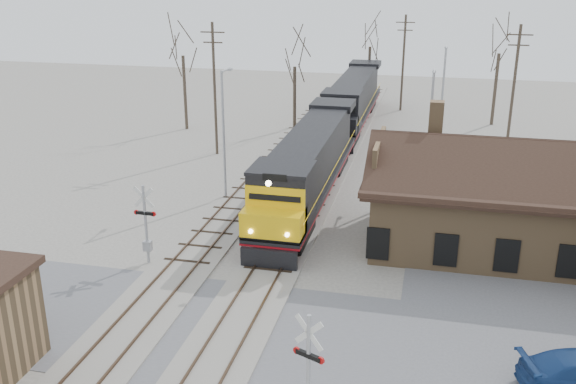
# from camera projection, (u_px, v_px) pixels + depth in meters

# --- Properties ---
(ground) EXTENTS (140.00, 140.00, 0.00)m
(ground) POSITION_uv_depth(u_px,v_px,m) (233.00, 332.00, 28.07)
(ground) COLOR #A9A399
(ground) RESTS_ON ground
(road) EXTENTS (60.00, 9.00, 0.03)m
(road) POSITION_uv_depth(u_px,v_px,m) (233.00, 332.00, 28.06)
(road) COLOR #5C5C61
(road) RESTS_ON ground
(track_main) EXTENTS (3.40, 90.00, 0.24)m
(track_main) POSITION_uv_depth(u_px,v_px,m) (303.00, 210.00, 41.80)
(track_main) COLOR #A9A399
(track_main) RESTS_ON ground
(track_siding) EXTENTS (3.40, 90.00, 0.24)m
(track_siding) POSITION_uv_depth(u_px,v_px,m) (237.00, 204.00, 42.76)
(track_siding) COLOR #A9A399
(track_siding) RESTS_ON ground
(depot) EXTENTS (15.20, 9.31, 7.90)m
(depot) POSITION_uv_depth(u_px,v_px,m) (503.00, 207.00, 35.71)
(depot) COLOR olive
(depot) RESTS_ON ground
(locomotive_lead) EXTENTS (3.28, 21.93, 4.87)m
(locomotive_lead) POSITION_uv_depth(u_px,v_px,m) (308.00, 166.00, 42.36)
(locomotive_lead) COLOR black
(locomotive_lead) RESTS_ON ground
(locomotive_trailing) EXTENTS (3.28, 21.93, 4.61)m
(locomotive_trailing) POSITION_uv_depth(u_px,v_px,m) (353.00, 100.00, 62.72)
(locomotive_trailing) COLOR black
(locomotive_trailing) RESTS_ON ground
(crossbuck_near) EXTENTS (1.18, 0.57, 4.39)m
(crossbuck_near) POSITION_uv_depth(u_px,v_px,m) (308.00, 376.00, 21.74)
(crossbuck_near) COLOR #A5A8AD
(crossbuck_near) RESTS_ON ground
(crossbuck_far) EXTENTS (1.26, 0.33, 4.41)m
(crossbuck_far) POSITION_uv_depth(u_px,v_px,m) (146.00, 228.00, 33.88)
(crossbuck_far) COLOR #A5A8AD
(crossbuck_far) RESTS_ON ground
(streetlight_a) EXTENTS (0.25, 2.04, 8.73)m
(streetlight_a) POSITION_uv_depth(u_px,v_px,m) (224.00, 128.00, 42.55)
(streetlight_a) COLOR #A5A8AD
(streetlight_a) RESTS_ON ground
(streetlight_b) EXTENTS (0.25, 2.04, 8.34)m
(streetlight_b) POSITION_uv_depth(u_px,v_px,m) (430.00, 125.00, 44.25)
(streetlight_b) COLOR #A5A8AD
(streetlight_b) RESTS_ON ground
(streetlight_c) EXTENTS (0.25, 2.04, 8.65)m
(streetlight_c) POSITION_uv_depth(u_px,v_px,m) (443.00, 93.00, 54.25)
(streetlight_c) COLOR #A5A8AD
(streetlight_c) RESTS_ON ground
(utility_pole_a) EXTENTS (2.00, 0.24, 10.85)m
(utility_pole_a) POSITION_uv_depth(u_px,v_px,m) (215.00, 87.00, 52.34)
(utility_pole_a) COLOR #382D23
(utility_pole_a) RESTS_ON ground
(utility_pole_b) EXTENTS (2.00, 0.24, 10.15)m
(utility_pole_b) POSITION_uv_depth(u_px,v_px,m) (403.00, 61.00, 68.44)
(utility_pole_b) COLOR #382D23
(utility_pole_b) RESTS_ON ground
(utility_pole_c) EXTENTS (2.00, 0.24, 10.76)m
(utility_pole_c) POSITION_uv_depth(u_px,v_px,m) (513.00, 90.00, 51.36)
(utility_pole_c) COLOR #382D23
(utility_pole_c) RESTS_ON ground
(tree_a) EXTENTS (4.69, 4.69, 11.49)m
(tree_a) POSITION_uv_depth(u_px,v_px,m) (182.00, 43.00, 59.64)
(tree_a) COLOR #382D23
(tree_a) RESTS_ON ground
(tree_b) EXTENTS (3.98, 3.98, 9.75)m
(tree_b) POSITION_uv_depth(u_px,v_px,m) (295.00, 56.00, 60.30)
(tree_b) COLOR #382D23
(tree_b) RESTS_ON ground
(tree_c) EXTENTS (4.19, 4.19, 10.26)m
(tree_c) POSITION_uv_depth(u_px,v_px,m) (370.00, 38.00, 72.08)
(tree_c) COLOR #382D23
(tree_c) RESTS_ON ground
(tree_d) EXTENTS (4.67, 4.67, 11.45)m
(tree_d) POSITION_uv_depth(u_px,v_px,m) (500.00, 41.00, 61.29)
(tree_d) COLOR #382D23
(tree_d) RESTS_ON ground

